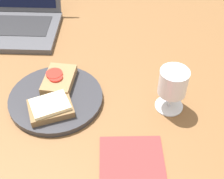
{
  "coord_description": "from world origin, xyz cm",
  "views": [
    {
      "loc": [
        10.87,
        -58.44,
        61.63
      ],
      "look_at": [
        8.68,
        -3.27,
        8.0
      ],
      "focal_mm": 50.0,
      "sensor_mm": 36.0,
      "label": 1
    }
  ],
  "objects_px": {
    "sandwich_with_tomato": "(59,79)",
    "laptop": "(10,14)",
    "plate": "(56,98)",
    "sandwich_with_cheese": "(50,107)",
    "wine_glass": "(173,84)",
    "napkin": "(132,167)"
  },
  "relations": [
    {
      "from": "wine_glass",
      "to": "napkin",
      "type": "height_order",
      "value": "wine_glass"
    },
    {
      "from": "plate",
      "to": "sandwich_with_tomato",
      "type": "relative_size",
      "value": 2.07
    },
    {
      "from": "sandwich_with_cheese",
      "to": "laptop",
      "type": "distance_m",
      "value": 0.45
    },
    {
      "from": "plate",
      "to": "sandwich_with_cheese",
      "type": "bearing_deg",
      "value": -92.64
    },
    {
      "from": "plate",
      "to": "laptop",
      "type": "relative_size",
      "value": 0.75
    },
    {
      "from": "sandwich_with_cheese",
      "to": "sandwich_with_tomato",
      "type": "relative_size",
      "value": 1.07
    },
    {
      "from": "sandwich_with_tomato",
      "to": "laptop",
      "type": "distance_m",
      "value": 0.36
    },
    {
      "from": "sandwich_with_tomato",
      "to": "laptop",
      "type": "xyz_separation_m",
      "value": [
        -0.21,
        0.3,
        0.02
      ]
    },
    {
      "from": "wine_glass",
      "to": "napkin",
      "type": "relative_size",
      "value": 0.74
    },
    {
      "from": "plate",
      "to": "sandwich_with_tomato",
      "type": "xyz_separation_m",
      "value": [
        0.0,
        0.05,
        0.02
      ]
    },
    {
      "from": "sandwich_with_cheese",
      "to": "sandwich_with_tomato",
      "type": "bearing_deg",
      "value": 87.92
    },
    {
      "from": "sandwich_with_cheese",
      "to": "wine_glass",
      "type": "bearing_deg",
      "value": 7.98
    },
    {
      "from": "plate",
      "to": "sandwich_with_tomato",
      "type": "distance_m",
      "value": 0.05
    },
    {
      "from": "plate",
      "to": "wine_glass",
      "type": "height_order",
      "value": "wine_glass"
    },
    {
      "from": "wine_glass",
      "to": "napkin",
      "type": "distance_m",
      "value": 0.22
    },
    {
      "from": "laptop",
      "to": "napkin",
      "type": "bearing_deg",
      "value": -52.96
    },
    {
      "from": "plate",
      "to": "laptop",
      "type": "height_order",
      "value": "laptop"
    },
    {
      "from": "wine_glass",
      "to": "laptop",
      "type": "xyz_separation_m",
      "value": [
        -0.5,
        0.36,
        -0.03
      ]
    },
    {
      "from": "plate",
      "to": "sandwich_with_cheese",
      "type": "xyz_separation_m",
      "value": [
        -0.0,
        -0.05,
        0.02
      ]
    },
    {
      "from": "laptop",
      "to": "napkin",
      "type": "relative_size",
      "value": 2.03
    },
    {
      "from": "sandwich_with_cheese",
      "to": "laptop",
      "type": "height_order",
      "value": "laptop"
    },
    {
      "from": "sandwich_with_tomato",
      "to": "napkin",
      "type": "xyz_separation_m",
      "value": [
        0.2,
        -0.24,
        -0.03
      ]
    }
  ]
}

